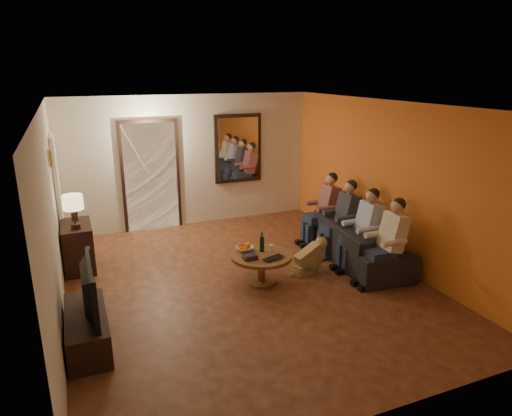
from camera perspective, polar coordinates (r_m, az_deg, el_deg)
name	(u,v)px	position (r m, az deg, el deg)	size (l,w,h in m)	color
floor	(245,283)	(6.90, -1.37, -9.33)	(5.00, 6.00, 0.01)	#432612
ceiling	(244,105)	(6.21, -1.54, 12.75)	(5.00, 6.00, 0.01)	white
back_wall	(190,161)	(9.22, -8.20, 5.80)	(5.00, 0.02, 2.60)	beige
front_wall	(374,290)	(3.96, 14.59, -9.91)	(5.00, 0.02, 2.60)	beige
left_wall	(52,221)	(6.05, -24.15, -1.45)	(0.02, 6.00, 2.60)	beige
right_wall	(389,183)	(7.66, 16.31, 3.01)	(0.02, 6.00, 2.60)	beige
orange_accent	(389,183)	(7.65, 16.25, 3.01)	(0.01, 6.00, 2.60)	orange
kitchen_doorway	(151,177)	(9.10, -12.99, 3.77)	(1.00, 0.06, 2.10)	#FFE0A5
door_trim	(151,177)	(9.09, -12.98, 3.76)	(1.12, 0.04, 2.22)	black
fridge_glimpse	(164,183)	(9.18, -11.40, 3.02)	(0.45, 0.03, 1.70)	silver
mirror_frame	(238,148)	(9.44, -2.26, 7.45)	(1.00, 0.05, 1.40)	black
mirror_glass	(239,149)	(9.41, -2.19, 7.42)	(0.86, 0.02, 1.26)	white
white_door	(59,196)	(8.34, -23.44, 1.39)	(0.06, 0.85, 2.04)	white
framed_art	(51,157)	(7.19, -24.30, 5.80)	(0.03, 0.28, 0.24)	#B28C33
art_canvas	(52,157)	(7.19, -24.18, 5.82)	(0.01, 0.22, 0.18)	brown
dresser	(78,246)	(7.76, -21.35, -4.50)	(0.45, 0.83, 0.74)	black
table_lamp	(74,212)	(7.36, -21.82, -0.44)	(0.30, 0.30, 0.54)	beige
flower_vase	(73,207)	(7.79, -21.86, 0.10)	(0.14, 0.14, 0.44)	#AC1215
tv_stand	(87,329)	(5.74, -20.36, -14.04)	(0.45, 1.21, 0.40)	black
tv	(82,289)	(5.50, -20.90, -9.50)	(0.14, 1.06, 0.61)	black
sofa	(358,241)	(7.76, 12.58, -4.06)	(0.88, 2.25, 0.66)	black
person_a	(389,245)	(6.94, 16.26, -4.48)	(0.60, 0.40, 1.20)	tan
person_b	(364,232)	(7.38, 13.40, -2.96)	(0.60, 0.40, 1.20)	tan
person_c	(343,221)	(7.84, 10.87, -1.60)	(0.60, 0.40, 1.20)	tan
person_d	(325,211)	(8.33, 8.63, -0.40)	(0.60, 0.40, 1.20)	tan
dog	(309,256)	(7.17, 6.70, -5.95)	(0.56, 0.24, 0.56)	#9C7848
coffee_table	(261,268)	(6.83, 0.68, -7.54)	(0.92, 0.92, 0.45)	brown
bowl	(245,249)	(6.85, -1.43, -5.11)	(0.26, 0.26, 0.06)	white
oranges	(245,244)	(6.82, -1.44, -4.58)	(0.20, 0.20, 0.08)	orange
wine_bottle	(262,242)	(6.78, 0.75, -4.22)	(0.07, 0.07, 0.31)	black
wine_glass	(271,248)	(6.83, 1.92, -5.03)	(0.06, 0.06, 0.10)	silver
book_stack	(250,257)	(6.56, -0.75, -6.11)	(0.20, 0.15, 0.07)	black
laptop	(276,259)	(6.53, 2.47, -6.43)	(0.33, 0.21, 0.03)	black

